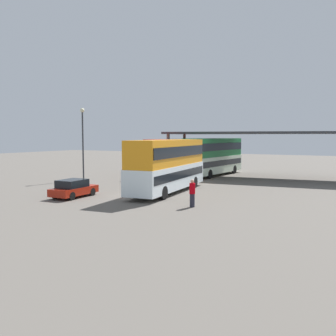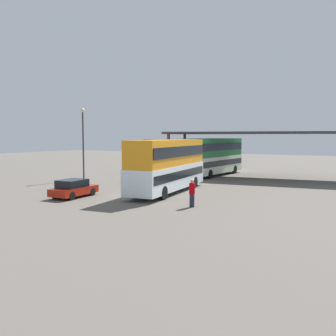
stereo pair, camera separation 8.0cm
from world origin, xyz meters
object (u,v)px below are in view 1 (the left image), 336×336
object	(u,v)px
parked_hatchback	(73,188)
double_decker_near_canopy	(176,155)
double_decker_main	(168,164)
lamppost_tall	(83,135)
pedestrian_waiting	(192,193)
double_decker_mid_row	(214,155)

from	to	relation	value
parked_hatchback	double_decker_near_canopy	xyz separation A→B (m)	(-0.59, 18.16, 1.64)
parked_hatchback	double_decker_main	bearing A→B (deg)	-44.49
double_decker_main	lamppost_tall	xyz separation A→B (m)	(-11.97, 3.52, 2.39)
double_decker_near_canopy	lamppost_tall	size ratio (longest dim) A/B	1.42
parked_hatchback	pedestrian_waiting	world-z (taller)	pedestrian_waiting
double_decker_near_canopy	parked_hatchback	bearing A→B (deg)	-176.48
double_decker_near_canopy	pedestrian_waiting	bearing A→B (deg)	-148.40
double_decker_mid_row	lamppost_tall	bearing A→B (deg)	140.75
double_decker_near_canopy	lamppost_tall	xyz separation A→B (m)	(-6.27, -9.10, 2.42)
double_decker_near_canopy	pedestrian_waiting	distance (m)	20.25
double_decker_main	double_decker_mid_row	xyz separation A→B (m)	(-1.51, 14.22, 0.02)
parked_hatchback	double_decker_near_canopy	size ratio (longest dim) A/B	0.36
double_decker_mid_row	lamppost_tall	world-z (taller)	lamppost_tall
double_decker_main	double_decker_mid_row	bearing A→B (deg)	1.26
double_decker_near_canopy	double_decker_mid_row	world-z (taller)	double_decker_mid_row
double_decker_near_canopy	pedestrian_waiting	size ratio (longest dim) A/B	5.86
double_decker_main	lamppost_tall	world-z (taller)	lamppost_tall
double_decker_mid_row	lamppost_tall	size ratio (longest dim) A/B	1.47
double_decker_mid_row	pedestrian_waiting	world-z (taller)	double_decker_mid_row
double_decker_main	parked_hatchback	world-z (taller)	double_decker_main
parked_hatchback	pedestrian_waiting	bearing A→B (deg)	-87.82
lamppost_tall	pedestrian_waiting	world-z (taller)	lamppost_tall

